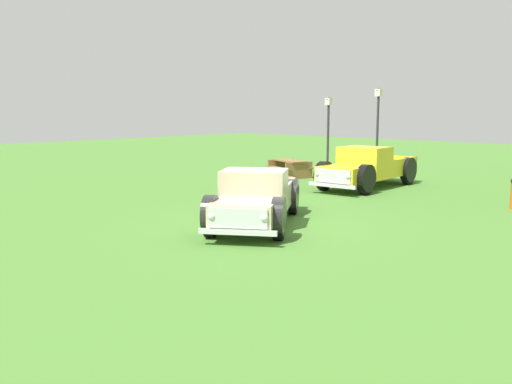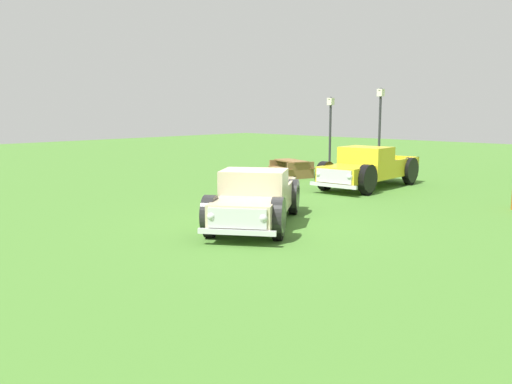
% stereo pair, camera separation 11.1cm
% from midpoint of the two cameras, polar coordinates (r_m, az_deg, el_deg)
% --- Properties ---
extents(ground_plane, '(80.00, 80.00, 0.00)m').
position_cam_midpoint_polar(ground_plane, '(15.11, 0.62, -3.46)').
color(ground_plane, '#477A2D').
extents(pickup_truck_foreground, '(4.24, 5.17, 1.54)m').
position_cam_midpoint_polar(pickup_truck_foreground, '(14.76, -0.45, -0.85)').
color(pickup_truck_foreground, '#C6B793').
rests_on(pickup_truck_foreground, ground_plane).
extents(pickup_truck_behind_left, '(2.38, 5.50, 1.65)m').
position_cam_midpoint_polar(pickup_truck_behind_left, '(22.33, 10.82, 2.36)').
color(pickup_truck_behind_left, yellow).
rests_on(pickup_truck_behind_left, ground_plane).
extents(lamp_post_near, '(0.36, 0.36, 4.16)m').
position_cam_midpoint_polar(lamp_post_near, '(28.46, 12.25, 6.45)').
color(lamp_post_near, '#2D2D33').
rests_on(lamp_post_near, ground_plane).
extents(lamp_post_far, '(0.36, 0.36, 3.74)m').
position_cam_midpoint_polar(lamp_post_far, '(29.06, 7.30, 6.19)').
color(lamp_post_far, '#2D2D33').
rests_on(lamp_post_far, ground_plane).
extents(picnic_table, '(2.18, 1.99, 0.78)m').
position_cam_midpoint_polar(picnic_table, '(25.70, 3.35, 2.65)').
color(picnic_table, olive).
rests_on(picnic_table, ground_plane).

